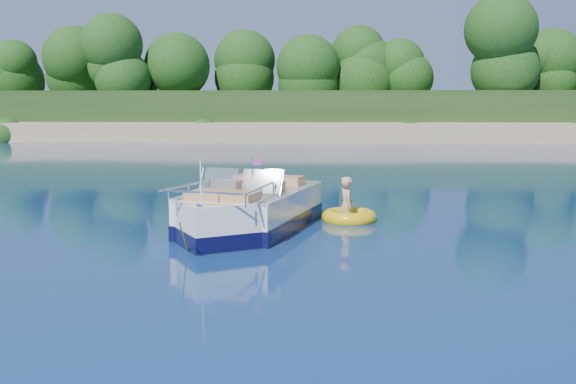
# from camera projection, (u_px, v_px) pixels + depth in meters

# --- Properties ---
(ground) EXTENTS (160.00, 160.00, 0.00)m
(ground) POSITION_uv_depth(u_px,v_px,m) (254.00, 233.00, 14.14)
(ground) COLOR #092241
(ground) RESTS_ON ground
(shoreline) EXTENTS (170.00, 59.00, 6.00)m
(shoreline) POSITION_uv_depth(u_px,v_px,m) (304.00, 121.00, 77.16)
(shoreline) COLOR #9B815A
(shoreline) RESTS_ON ground
(treeline) EXTENTS (150.00, 7.12, 8.19)m
(treeline) POSITION_uv_depth(u_px,v_px,m) (300.00, 73.00, 54.02)
(treeline) COLOR #301D10
(treeline) RESTS_ON ground
(motorboat) EXTENTS (3.20, 5.99, 2.04)m
(motorboat) POSITION_uv_depth(u_px,v_px,m) (247.00, 213.00, 14.39)
(motorboat) COLOR white
(motorboat) RESTS_ON ground
(tow_tube) EXTENTS (1.77, 1.77, 0.36)m
(tow_tube) POSITION_uv_depth(u_px,v_px,m) (349.00, 217.00, 15.68)
(tow_tube) COLOR #E6B80D
(tow_tube) RESTS_ON ground
(boy) EXTENTS (0.54, 0.86, 1.57)m
(boy) POSITION_uv_depth(u_px,v_px,m) (346.00, 221.00, 15.61)
(boy) COLOR tan
(boy) RESTS_ON ground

